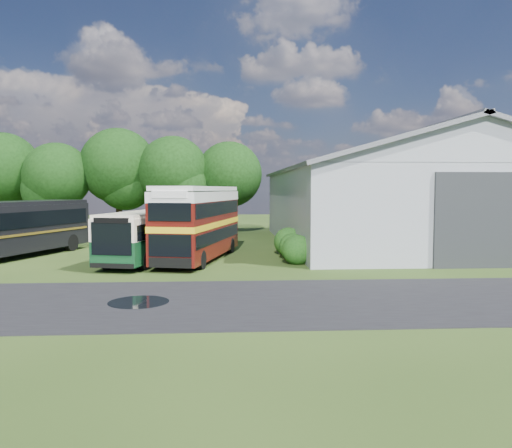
{
  "coord_description": "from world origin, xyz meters",
  "views": [
    {
      "loc": [
        1.68,
        -21.09,
        4.12
      ],
      "look_at": [
        3.44,
        8.0,
        2.08
      ],
      "focal_mm": 35.0,
      "sensor_mm": 36.0,
      "label": 1
    }
  ],
  "objects": [
    {
      "name": "tree_left_a",
      "position": [
        -18.0,
        24.5,
        5.87
      ],
      "size": [
        6.46,
        6.46,
        9.12
      ],
      "color": "black",
      "rests_on": "ground"
    },
    {
      "name": "tree_right_b",
      "position": [
        2.0,
        24.6,
        5.44
      ],
      "size": [
        5.98,
        5.98,
        8.45
      ],
      "color": "black",
      "rests_on": "ground"
    },
    {
      "name": "tree_mid",
      "position": [
        -8.0,
        24.8,
        6.18
      ],
      "size": [
        6.8,
        6.8,
        9.6
      ],
      "color": "black",
      "rests_on": "ground"
    },
    {
      "name": "tree_left_b",
      "position": [
        -13.0,
        23.5,
        5.25
      ],
      "size": [
        5.78,
        5.78,
        8.16
      ],
      "color": "black",
      "rests_on": "ground"
    },
    {
      "name": "puddle",
      "position": [
        -1.5,
        -3.0,
        0.0
      ],
      "size": [
        2.2,
        2.2,
        0.01
      ],
      "primitive_type": "cylinder",
      "color": "black",
      "rests_on": "ground"
    },
    {
      "name": "ground",
      "position": [
        0.0,
        0.0,
        0.0
      ],
      "size": [
        120.0,
        120.0,
        0.0
      ],
      "primitive_type": "plane",
      "color": "#1F3410",
      "rests_on": "ground"
    },
    {
      "name": "storage_shed",
      "position": [
        15.0,
        15.98,
        4.17
      ],
      "size": [
        18.8,
        24.8,
        8.15
      ],
      "color": "gray",
      "rests_on": "ground"
    },
    {
      "name": "shrub_mid",
      "position": [
        5.6,
        8.0,
        0.0
      ],
      "size": [
        1.6,
        1.6,
        1.6
      ],
      "primitive_type": "sphere",
      "color": "#194714",
      "rests_on": "ground"
    },
    {
      "name": "tree_right_a",
      "position": [
        -3.0,
        23.8,
        5.69
      ],
      "size": [
        6.26,
        6.26,
        8.83
      ],
      "color": "black",
      "rests_on": "ground"
    },
    {
      "name": "bus_maroon_double",
      "position": [
        0.12,
        7.95,
        2.13
      ],
      "size": [
        4.79,
        10.26,
        4.28
      ],
      "rotation": [
        0.0,
        0.0,
        -0.24
      ],
      "color": "black",
      "rests_on": "ground"
    },
    {
      "name": "asphalt_road",
      "position": [
        3.0,
        -3.0,
        0.0
      ],
      "size": [
        60.0,
        8.0,
        0.02
      ],
      "primitive_type": "cube",
      "color": "black",
      "rests_on": "ground"
    },
    {
      "name": "bus_green_single",
      "position": [
        -2.62,
        8.17,
        1.53
      ],
      "size": [
        4.76,
        10.66,
        2.86
      ],
      "rotation": [
        0.0,
        0.0,
        -0.23
      ],
      "color": "black",
      "rests_on": "ground"
    },
    {
      "name": "shrub_front",
      "position": [
        5.6,
        6.0,
        0.0
      ],
      "size": [
        1.7,
        1.7,
        1.7
      ],
      "primitive_type": "sphere",
      "color": "#194714",
      "rests_on": "ground"
    },
    {
      "name": "shrub_back",
      "position": [
        5.6,
        10.0,
        0.0
      ],
      "size": [
        1.8,
        1.8,
        1.8
      ],
      "primitive_type": "sphere",
      "color": "#194714",
      "rests_on": "ground"
    },
    {
      "name": "bus_dark_single",
      "position": [
        -11.21,
        9.04,
        1.8
      ],
      "size": [
        6.67,
        12.54,
        3.39
      ],
      "rotation": [
        0.0,
        0.0,
        -0.33
      ],
      "color": "black",
      "rests_on": "ground"
    }
  ]
}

